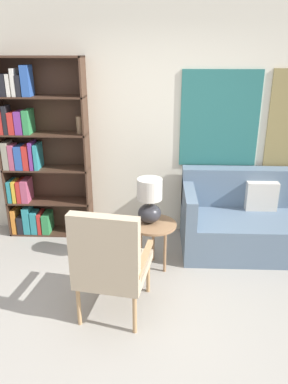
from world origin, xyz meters
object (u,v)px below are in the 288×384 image
at_px(bookshelf, 33,154).
at_px(side_table, 153,229).
at_px(armchair, 110,260).
at_px(table_lamp, 150,200).
at_px(couch, 262,222).

xyz_separation_m(bookshelf, side_table, (1.45, -0.77, -0.57)).
bearing_deg(armchair, table_lamp, 70.04).
relative_size(bookshelf, armchair, 2.05).
distance_m(bookshelf, couch, 2.80).
distance_m(side_table, table_lamp, 0.31).
xyz_separation_m(bookshelf, armchair, (1.10, -1.58, -0.45)).
distance_m(bookshelf, armchair, 1.98).
bearing_deg(table_lamp, side_table, -41.49).
xyz_separation_m(bookshelf, table_lamp, (1.41, -0.74, -0.26)).
bearing_deg(bookshelf, armchair, -55.00).
bearing_deg(side_table, table_lamp, 138.51).
height_order(armchair, side_table, armchair).
distance_m(armchair, couch, 2.08).
bearing_deg(bookshelf, table_lamp, -27.64).
relative_size(bookshelf, table_lamp, 4.51).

